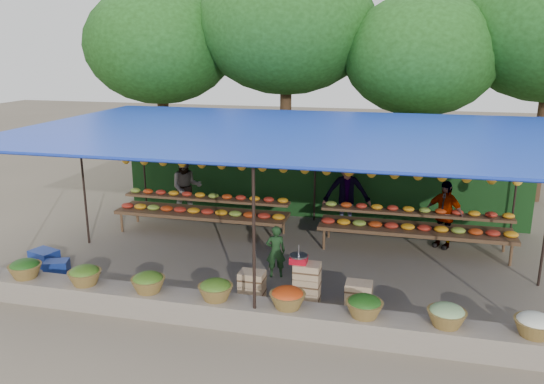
% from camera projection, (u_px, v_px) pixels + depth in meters
% --- Properties ---
extents(ground, '(60.00, 60.00, 0.00)m').
position_uv_depth(ground, '(292.00, 262.00, 11.20)').
color(ground, '#675C4C').
rests_on(ground, ground).
extents(stone_curb, '(10.60, 0.55, 0.40)m').
position_uv_depth(stone_curb, '(257.00, 315.00, 8.57)').
color(stone_curb, slate).
rests_on(stone_curb, ground).
extents(stall_canopy, '(10.80, 6.60, 2.82)m').
position_uv_depth(stall_canopy, '(294.00, 136.00, 10.56)').
color(stall_canopy, black).
rests_on(stall_canopy, ground).
extents(produce_baskets, '(8.98, 0.58, 0.34)m').
position_uv_depth(produce_baskets, '(251.00, 294.00, 8.49)').
color(produce_baskets, brown).
rests_on(produce_baskets, stone_curb).
extents(netting_backdrop, '(10.60, 0.06, 2.50)m').
position_uv_depth(netting_backdrop, '(317.00, 172.00, 13.82)').
color(netting_backdrop, '#163F18').
rests_on(netting_backdrop, ground).
extents(tree_row, '(16.51, 5.50, 7.12)m').
position_uv_depth(tree_row, '(352.00, 36.00, 15.55)').
color(tree_row, '#3D2116').
rests_on(tree_row, ground).
extents(fruit_table_left, '(4.21, 0.95, 0.93)m').
position_uv_depth(fruit_table_left, '(203.00, 208.00, 12.88)').
color(fruit_table_left, '#4A331D').
rests_on(fruit_table_left, ground).
extents(fruit_table_right, '(4.21, 0.95, 0.93)m').
position_uv_depth(fruit_table_right, '(415.00, 224.00, 11.73)').
color(fruit_table_right, '#4A331D').
rests_on(fruit_table_right, ground).
extents(crate_counter, '(2.36, 0.35, 0.77)m').
position_uv_depth(crate_counter, '(305.00, 288.00, 9.29)').
color(crate_counter, tan).
rests_on(crate_counter, ground).
extents(weighing_scale, '(0.31, 0.31, 0.33)m').
position_uv_depth(weighing_scale, '(299.00, 259.00, 9.17)').
color(weighing_scale, red).
rests_on(weighing_scale, crate_counter).
extents(vendor_seated, '(0.44, 0.35, 1.06)m').
position_uv_depth(vendor_seated, '(276.00, 251.00, 10.36)').
color(vendor_seated, '#1B3A1A').
rests_on(vendor_seated, ground).
extents(customer_left, '(1.00, 0.91, 1.68)m').
position_uv_depth(customer_left, '(186.00, 187.00, 13.90)').
color(customer_left, slate).
rests_on(customer_left, ground).
extents(customer_mid, '(1.32, 0.92, 1.86)m').
position_uv_depth(customer_mid, '(347.00, 192.00, 13.10)').
color(customer_mid, slate).
rests_on(customer_mid, ground).
extents(customer_right, '(0.97, 0.77, 1.55)m').
position_uv_depth(customer_right, '(444.00, 214.00, 11.87)').
color(customer_right, slate).
rests_on(customer_right, ground).
extents(blue_crate_front, '(0.54, 0.47, 0.27)m').
position_uv_depth(blue_crate_front, '(57.00, 267.00, 10.60)').
color(blue_crate_front, navy).
rests_on(blue_crate_front, ground).
extents(blue_crate_back, '(0.63, 0.53, 0.33)m').
position_uv_depth(blue_crate_back, '(44.00, 258.00, 11.00)').
color(blue_crate_back, navy).
rests_on(blue_crate_back, ground).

